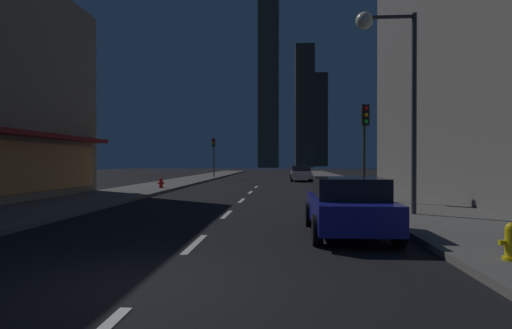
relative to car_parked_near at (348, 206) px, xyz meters
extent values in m
cube|color=black|center=(-3.60, 27.41, -0.79)|extent=(78.00, 136.00, 0.10)
cube|color=#605E59|center=(3.40, 27.41, -0.67)|extent=(4.00, 76.00, 0.15)
cube|color=#605E59|center=(-10.60, 27.41, -0.67)|extent=(4.00, 76.00, 0.15)
cube|color=silver|center=(-3.60, -1.39, -0.73)|extent=(0.16, 2.20, 0.01)
cube|color=silver|center=(-3.60, 3.81, -0.73)|extent=(0.16, 2.20, 0.01)
cube|color=silver|center=(-3.60, 9.01, -0.73)|extent=(0.16, 2.20, 0.01)
cube|color=silver|center=(-3.60, 14.21, -0.73)|extent=(0.16, 2.20, 0.01)
cube|color=silver|center=(-3.60, 19.41, -0.73)|extent=(0.16, 2.20, 0.01)
cube|color=#433F32|center=(-6.10, 113.28, 33.09)|extent=(6.08, 5.73, 67.66)
cube|color=#343227|center=(5.31, 128.85, 19.17)|extent=(6.09, 8.80, 39.83)
cube|color=#2F2C23|center=(12.37, 152.02, 16.94)|extent=(5.21, 8.19, 35.37)
cube|color=navy|center=(0.00, 0.05, -0.13)|extent=(1.80, 4.20, 0.65)
cube|color=black|center=(0.00, -0.15, 0.43)|extent=(1.64, 2.00, 0.55)
cylinder|color=black|center=(-0.88, 1.45, -0.40)|extent=(0.22, 0.68, 0.68)
cylinder|color=black|center=(0.88, 1.45, -0.40)|extent=(0.22, 0.68, 0.68)
cylinder|color=black|center=(-0.88, -1.35, -0.40)|extent=(0.22, 0.68, 0.68)
cylinder|color=black|center=(0.88, -1.35, -0.40)|extent=(0.22, 0.68, 0.68)
sphere|color=white|center=(-0.55, 2.10, -0.08)|extent=(0.18, 0.18, 0.18)
sphere|color=white|center=(0.55, 2.10, -0.08)|extent=(0.18, 0.18, 0.18)
cube|color=silver|center=(0.00, 28.79, -0.13)|extent=(1.80, 4.20, 0.65)
cube|color=black|center=(0.00, 28.59, 0.43)|extent=(1.64, 2.00, 0.55)
cylinder|color=black|center=(-0.88, 30.19, -0.40)|extent=(0.22, 0.68, 0.68)
cylinder|color=black|center=(0.88, 30.19, -0.40)|extent=(0.22, 0.68, 0.68)
cylinder|color=black|center=(-0.88, 27.39, -0.40)|extent=(0.22, 0.68, 0.68)
cylinder|color=black|center=(0.88, 27.39, -0.40)|extent=(0.22, 0.68, 0.68)
sphere|color=white|center=(-0.55, 30.84, -0.08)|extent=(0.18, 0.18, 0.18)
sphere|color=white|center=(0.55, 30.84, -0.08)|extent=(0.18, 0.18, 0.18)
cylinder|color=yellow|center=(2.30, -3.16, -0.32)|extent=(0.22, 0.22, 0.55)
sphere|color=yellow|center=(2.30, -3.16, -0.04)|extent=(0.21, 0.21, 0.21)
cylinder|color=yellow|center=(2.30, -3.16, -0.56)|extent=(0.30, 0.30, 0.06)
cylinder|color=yellow|center=(2.14, -3.16, -0.29)|extent=(0.10, 0.10, 0.10)
cylinder|color=red|center=(-9.50, 15.83, -0.32)|extent=(0.22, 0.22, 0.55)
sphere|color=red|center=(-9.50, 15.83, -0.04)|extent=(0.21, 0.21, 0.21)
cylinder|color=red|center=(-9.50, 15.83, -0.56)|extent=(0.30, 0.30, 0.06)
cylinder|color=red|center=(-9.66, 15.83, -0.29)|extent=(0.10, 0.10, 0.10)
cylinder|color=red|center=(-9.34, 15.83, -0.29)|extent=(0.10, 0.10, 0.10)
cylinder|color=#2D2D2D|center=(1.90, 7.93, 1.51)|extent=(0.12, 0.12, 4.20)
cube|color=black|center=(1.90, 7.73, 3.11)|extent=(0.32, 0.24, 0.90)
sphere|color=red|center=(1.90, 7.60, 3.39)|extent=(0.18, 0.18, 0.18)
sphere|color=#F2B20C|center=(1.90, 7.60, 3.11)|extent=(0.18, 0.18, 0.18)
sphere|color=#19D833|center=(1.90, 7.60, 2.83)|extent=(0.18, 0.18, 0.18)
cylinder|color=#2D2D2D|center=(-9.10, 33.91, 1.51)|extent=(0.12, 0.12, 4.20)
cube|color=black|center=(-9.10, 33.71, 3.11)|extent=(0.32, 0.24, 0.90)
sphere|color=red|center=(-9.10, 33.58, 3.39)|extent=(0.18, 0.18, 0.18)
sphere|color=#F2B20C|center=(-9.10, 33.58, 3.11)|extent=(0.18, 0.18, 0.18)
sphere|color=#19D833|center=(-9.10, 33.58, 2.83)|extent=(0.18, 0.18, 0.18)
cylinder|color=#38383D|center=(2.60, 3.25, 2.66)|extent=(0.16, 0.16, 6.50)
cylinder|color=#38383D|center=(1.80, 3.25, 5.81)|extent=(1.60, 0.12, 0.12)
sphere|color=#FCF7CC|center=(1.00, 3.25, 5.71)|extent=(0.56, 0.56, 0.56)
camera|label=1|loc=(-1.62, -10.63, 1.12)|focal=29.40mm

